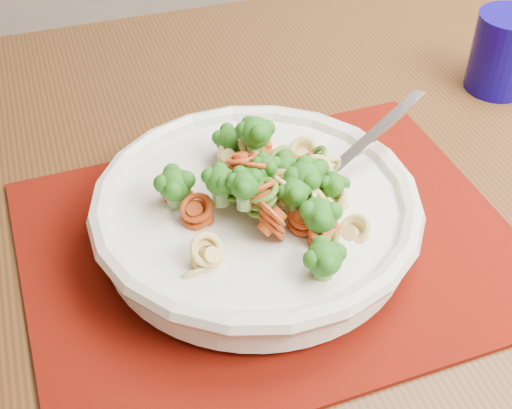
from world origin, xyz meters
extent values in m
cube|color=#4C3015|center=(-0.62, 0.31, 0.71)|extent=(1.38, 1.00, 0.04)
cube|color=#631104|center=(-0.67, 0.24, 0.73)|extent=(0.47, 0.39, 0.00)
cylinder|color=silver|center=(-0.68, 0.25, 0.74)|extent=(0.12, 0.12, 0.01)
cylinder|color=silver|center=(-0.68, 0.25, 0.76)|extent=(0.26, 0.26, 0.03)
torus|color=silver|center=(-0.68, 0.25, 0.77)|extent=(0.28, 0.28, 0.02)
cylinder|color=#0B0461|center=(-0.36, 0.45, 0.77)|extent=(0.07, 0.07, 0.09)
camera|label=1|loc=(-0.76, -0.19, 1.17)|focal=50.00mm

